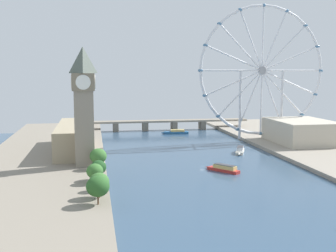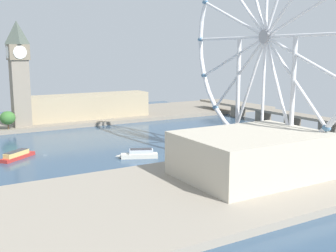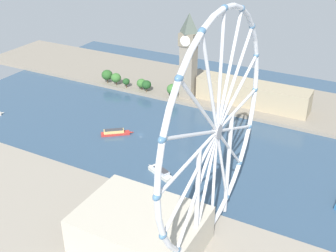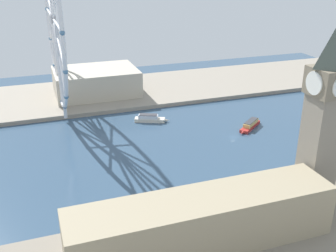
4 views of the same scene
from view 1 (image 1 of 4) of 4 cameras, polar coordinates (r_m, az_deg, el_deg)
name	(u,v)px [view 1 (image 1 of 4)]	position (r m, az deg, el deg)	size (l,w,h in m)	color
ground_plane	(202,166)	(303.97, 4.61, -5.45)	(396.24, 396.24, 0.00)	#334C66
riverbank_left	(38,171)	(296.50, -17.17, -5.78)	(90.00, 520.00, 3.00)	gray
clock_tower	(84,105)	(291.09, -11.28, 2.86)	(15.92, 15.92, 80.88)	gray
parliament_block	(72,138)	(354.87, -12.88, -1.53)	(22.00, 104.44, 21.43)	tan
tree_row_embankment	(98,172)	(241.54, -9.45, -6.13)	(12.88, 88.52, 14.13)	#513823
ferris_wheel	(262,71)	(417.77, 12.58, 7.25)	(126.66, 3.20, 128.11)	silver
riverside_hall	(301,131)	(405.02, 17.53, -0.68)	(49.05, 66.28, 20.50)	#BCB29E
river_bridge	(160,123)	(491.36, -1.14, 0.44)	(208.24, 14.80, 11.56)	gray
tour_boat_0	(224,169)	(289.35, 7.51, -5.71)	(19.78, 23.88, 4.93)	#B22D28
tour_boat_1	(176,132)	(461.95, 1.10, -0.82)	(30.85, 9.03, 4.84)	#235684
tour_boat_2	(240,151)	(356.52, 9.69, -3.28)	(13.95, 24.34, 5.35)	beige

